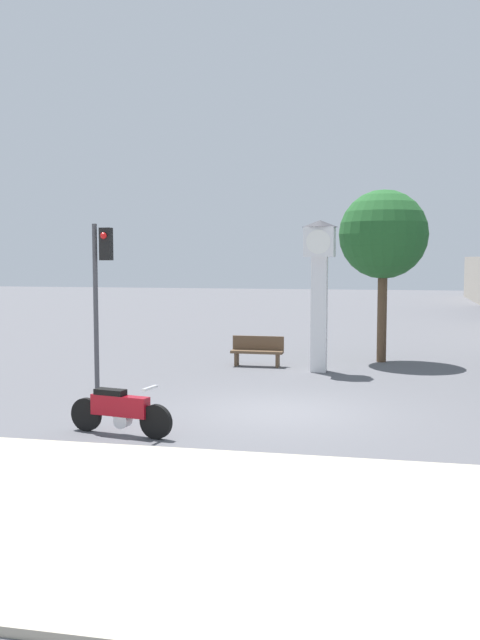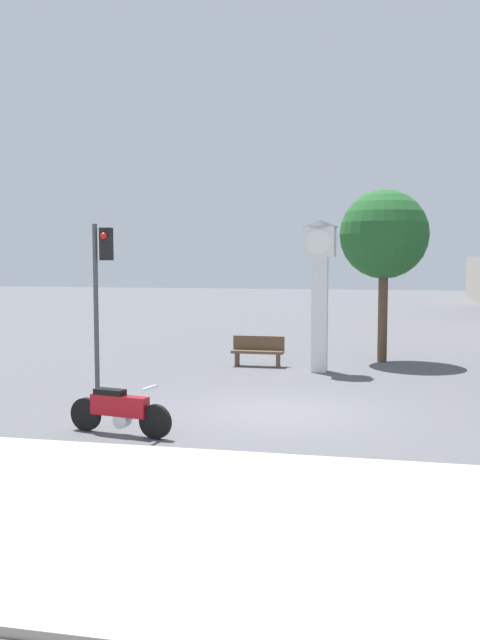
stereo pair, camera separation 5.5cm
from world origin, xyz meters
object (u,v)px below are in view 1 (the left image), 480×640
Objects in this scene: traffic_light at (101,276)px; street_tree at (383,235)px; clock_tower at (320,272)px; motorcycle at (120,411)px; bench at (257,350)px.

traffic_light is 0.76× the size of street_tree.
traffic_light is at bearing -140.45° from clock_tower.
motorcycle is 0.49× the size of clock_tower.
street_tree reaches higher than traffic_light.
clock_tower is 0.81× the size of street_tree.
clock_tower is 3.18m from bench.
clock_tower reaches higher than traffic_light.
street_tree is (6.78, 6.52, 1.17)m from traffic_light.
clock_tower is 3.17m from street_tree.
clock_tower is 2.76× the size of bench.
street_tree is (4.68, 10.65, 3.57)m from motorcycle.
motorcycle is 8.97m from bench.
street_tree is at bearing 53.34° from clock_tower.
motorcycle is at bearing -109.35° from clock_tower.
traffic_light is (-5.01, -4.14, -0.05)m from clock_tower.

